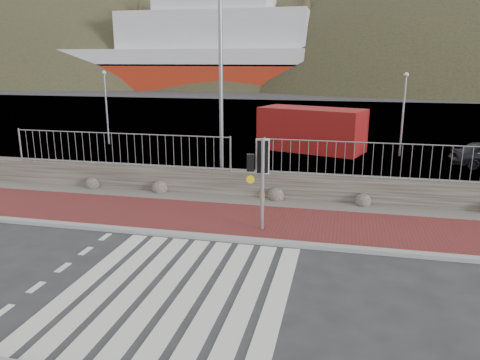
% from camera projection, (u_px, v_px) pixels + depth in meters
% --- Properties ---
extents(ground, '(220.00, 220.00, 0.00)m').
position_uv_depth(ground, '(177.00, 291.00, 9.82)').
color(ground, '#28282B').
rests_on(ground, ground).
extents(sidewalk_far, '(40.00, 3.00, 0.08)m').
position_uv_depth(sidewalk_far, '(229.00, 220.00, 14.05)').
color(sidewalk_far, maroon).
rests_on(sidewalk_far, ground).
extents(kerb_far, '(40.00, 0.25, 0.12)m').
position_uv_depth(kerb_far, '(215.00, 238.00, 12.64)').
color(kerb_far, gray).
rests_on(kerb_far, ground).
extents(zebra_crossing, '(4.62, 5.60, 0.01)m').
position_uv_depth(zebra_crossing, '(177.00, 291.00, 9.81)').
color(zebra_crossing, silver).
rests_on(zebra_crossing, ground).
extents(gravel_strip, '(40.00, 1.50, 0.06)m').
position_uv_depth(gravel_strip, '(243.00, 201.00, 15.95)').
color(gravel_strip, '#59544C').
rests_on(gravel_strip, ground).
extents(stone_wall, '(40.00, 0.60, 0.90)m').
position_uv_depth(stone_wall, '(248.00, 184.00, 16.60)').
color(stone_wall, '#403B35').
rests_on(stone_wall, ground).
extents(railing, '(18.07, 0.07, 1.22)m').
position_uv_depth(railing, '(247.00, 146.00, 16.11)').
color(railing, gray).
rests_on(railing, stone_wall).
extents(quay, '(120.00, 40.00, 0.50)m').
position_uv_depth(quay, '(302.00, 122.00, 36.16)').
color(quay, '#4C4C4F').
rests_on(quay, ground).
extents(water, '(220.00, 50.00, 0.05)m').
position_uv_depth(water, '(325.00, 92.00, 69.20)').
color(water, '#3F4C54').
rests_on(water, ground).
extents(ferry, '(50.00, 16.00, 20.00)m').
position_uv_depth(ferry, '(178.00, 55.00, 77.86)').
color(ferry, maroon).
rests_on(ferry, ground).
extents(hills_backdrop, '(254.00, 90.00, 100.00)m').
position_uv_depth(hills_backdrop, '(359.00, 197.00, 97.14)').
color(hills_backdrop, '#292D1B').
rests_on(hills_backdrop, ground).
extents(traffic_signal_far, '(0.65, 0.32, 2.66)m').
position_uv_depth(traffic_signal_far, '(261.00, 165.00, 12.77)').
color(traffic_signal_far, gray).
rests_on(traffic_signal_far, ground).
extents(streetlight, '(1.74, 0.24, 8.19)m').
position_uv_depth(streetlight, '(225.00, 63.00, 16.54)').
color(streetlight, gray).
rests_on(streetlight, ground).
extents(shipping_container, '(5.84, 3.85, 2.25)m').
position_uv_depth(shipping_container, '(311.00, 129.00, 24.72)').
color(shipping_container, maroon).
rests_on(shipping_container, ground).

